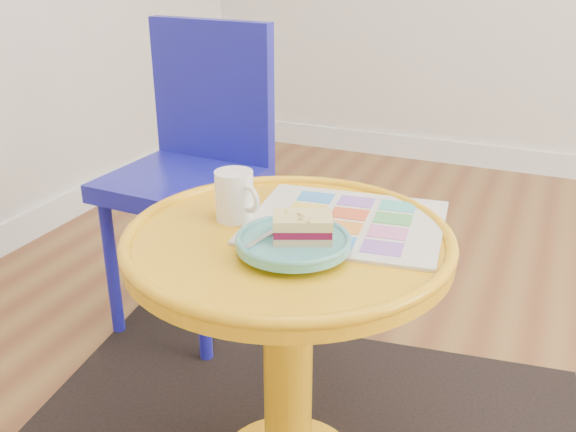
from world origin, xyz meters
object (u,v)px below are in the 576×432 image
at_px(newspaper, 346,222).
at_px(plate, 293,243).
at_px(chair, 195,157).
at_px(mug, 235,194).
at_px(side_table, 288,312).

distance_m(newspaper, plate, 0.16).
distance_m(chair, plate, 0.82).
bearing_deg(mug, chair, 149.96).
relative_size(mug, plate, 0.52).
bearing_deg(newspaper, chair, 137.59).
xyz_separation_m(side_table, chair, (-0.52, 0.53, 0.09)).
xyz_separation_m(newspaper, plate, (-0.04, -0.16, 0.02)).
distance_m(side_table, mug, 0.25).
height_order(chair, mug, chair).
relative_size(side_table, newspaper, 1.67).
bearing_deg(newspaper, mug, -169.34).
bearing_deg(chair, side_table, -42.48).
bearing_deg(newspaper, plate, -112.15).
distance_m(chair, mug, 0.65).
relative_size(side_table, plate, 3.06).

